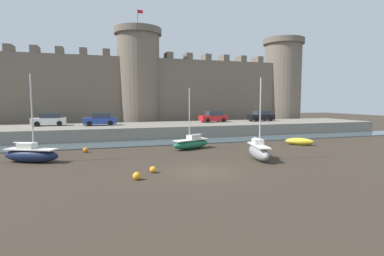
% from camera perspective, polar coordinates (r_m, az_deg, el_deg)
% --- Properties ---
extents(ground_plane, '(160.00, 160.00, 0.00)m').
position_cam_1_polar(ground_plane, '(20.20, 2.19, -8.34)').
color(ground_plane, '#382D23').
extents(water_channel, '(80.00, 4.50, 0.10)m').
position_cam_1_polar(water_channel, '(33.76, -6.07, -2.78)').
color(water_channel, '#47565B').
rests_on(water_channel, ground).
extents(quay_road, '(66.87, 10.00, 1.55)m').
position_cam_1_polar(quay_road, '(40.76, -8.13, -0.40)').
color(quay_road, gray).
rests_on(quay_road, ground).
extents(castle, '(62.48, 7.61, 19.34)m').
position_cam_1_polar(castle, '(50.41, -10.10, 8.01)').
color(castle, '#706354').
rests_on(castle, ground).
extents(rowboat_midflat_left, '(2.89, 2.64, 0.76)m').
position_cam_1_polar(rowboat_midflat_left, '(34.05, 19.79, -2.40)').
color(rowboat_midflat_left, yellow).
rests_on(rowboat_midflat_left, ground).
extents(sailboat_foreground_right, '(4.45, 2.85, 5.97)m').
position_cam_1_polar(sailboat_foreground_right, '(29.41, -0.13, -2.90)').
color(sailboat_foreground_right, '#1E6B47').
rests_on(sailboat_foreground_right, ground).
extents(sailboat_midflat_right, '(4.54, 3.06, 6.77)m').
position_cam_1_polar(sailboat_midflat_right, '(26.14, -28.32, -4.42)').
color(sailboat_midflat_right, '#141E3D').
rests_on(sailboat_midflat_right, ground).
extents(sailboat_foreground_centre, '(2.04, 4.37, 6.54)m').
position_cam_1_polar(sailboat_foreground_centre, '(24.74, 12.57, -4.28)').
color(sailboat_foreground_centre, gray).
rests_on(sailboat_foreground_centre, ground).
extents(mooring_buoy_near_shore, '(0.44, 0.44, 0.44)m').
position_cam_1_polar(mooring_buoy_near_shore, '(20.01, -7.44, -7.85)').
color(mooring_buoy_near_shore, orange).
rests_on(mooring_buoy_near_shore, ground).
extents(mooring_buoy_mid_mud, '(0.49, 0.49, 0.49)m').
position_cam_1_polar(mooring_buoy_mid_mud, '(18.44, -10.47, -8.96)').
color(mooring_buoy_mid_mud, orange).
rests_on(mooring_buoy_mid_mud, ground).
extents(mooring_buoy_near_channel, '(0.47, 0.47, 0.47)m').
position_cam_1_polar(mooring_buoy_near_channel, '(29.12, -19.62, -3.97)').
color(mooring_buoy_near_channel, orange).
rests_on(mooring_buoy_near_channel, ground).
extents(car_quay_centre_east, '(4.19, 2.07, 1.62)m').
position_cam_1_polar(car_quay_centre_east, '(44.77, 4.13, 2.13)').
color(car_quay_centre_east, red).
rests_on(car_quay_centre_east, quay_road).
extents(car_quay_centre_west, '(4.19, 2.07, 1.62)m').
position_cam_1_polar(car_quay_centre_west, '(42.18, -25.57, 1.44)').
color(car_quay_centre_west, silver).
rests_on(car_quay_centre_west, quay_road).
extents(car_quay_east, '(4.19, 2.07, 1.62)m').
position_cam_1_polar(car_quay_east, '(40.39, -17.15, 1.58)').
color(car_quay_east, '#263F99').
rests_on(car_quay_east, quay_road).
extents(car_quay_west, '(4.19, 2.07, 1.62)m').
position_cam_1_polar(car_quay_west, '(48.05, 13.01, 2.22)').
color(car_quay_west, black).
rests_on(car_quay_west, quay_road).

